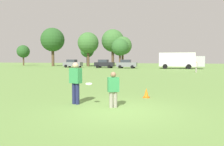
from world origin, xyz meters
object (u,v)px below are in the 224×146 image
Objects in this scene: traffic_cone at (146,93)px; parked_car_near_left at (73,63)px; parked_car_center at (127,64)px; player_defender at (113,88)px; parked_car_mid_left at (104,64)px; bystander_far_jogger at (196,66)px; player_thrower at (76,81)px; frisbee at (89,84)px; box_truck at (180,60)px.

parked_car_near_left is at bearing 121.53° from traffic_cone.
player_defender is at bearing -78.52° from parked_car_center.
parked_car_mid_left is (-13.50, 34.34, 0.69)m from traffic_cone.
parked_car_center is 17.20m from bystander_far_jogger.
parked_car_near_left reaches higher than player_thrower.
parked_car_near_left is 1.00× the size of parked_car_mid_left.
parked_car_near_left is (-18.50, 36.96, -0.08)m from player_thrower.
bystander_far_jogger is at bearing -33.60° from parked_car_mid_left.
player_defender is at bearing -101.92° from bystander_far_jogger.
parked_car_near_left is (-20.22, 37.15, 0.14)m from player_defender.
parked_car_mid_left reaches higher than frisbee.
frisbee is at bearing -80.09° from parked_car_center.
box_truck is at bearing 86.15° from traffic_cone.
frisbee is at bearing 178.65° from player_defender.
frisbee is at bearing -72.74° from parked_car_mid_left.
player_thrower is at bearing -81.07° from parked_car_center.
parked_car_near_left reaches higher than frisbee.
traffic_cone is 0.11× the size of parked_car_near_left.
parked_car_near_left is (-19.17, 37.13, 0.01)m from frisbee.
frisbee is at bearing -128.20° from traffic_cone.
traffic_cone is at bearing -58.47° from parked_car_near_left.
bystander_far_jogger is (12.75, -11.55, -0.02)m from parked_car_center.
player_defender is at bearing -110.64° from traffic_cone.
box_truck is (2.32, 34.51, 1.52)m from traffic_cone.
player_thrower is at bearing 173.68° from player_defender.
parked_car_mid_left is at bearing -1.52° from parked_car_near_left.
parked_car_mid_left is 0.50× the size of box_truck.
player_thrower is 36.91m from parked_car_center.
frisbee is 37.35m from box_truck.
parked_car_near_left is 2.65× the size of bystander_far_jogger.
traffic_cone is at bearing 51.80° from frisbee.
frisbee is 0.03× the size of box_truck.
parked_car_mid_left is at bearing 111.46° from traffic_cone.
player_thrower is 0.42× the size of parked_car_mid_left.
traffic_cone is (2.03, 2.58, -0.68)m from frisbee.
bystander_far_jogger is at bearing 74.27° from player_thrower.
parked_car_near_left reaches higher than player_defender.
frisbee is (-1.05, 0.02, 0.12)m from player_defender.
parked_car_mid_left reaches higher than player_defender.
player_defender is 0.89× the size of bystander_far_jogger.
bystander_far_jogger is (6.35, 25.08, -0.01)m from frisbee.
parked_car_near_left is at bearing 154.73° from bystander_far_jogger.
frisbee is 0.17× the size of bystander_far_jogger.
parked_car_mid_left is at bearing 107.26° from frisbee.
player_thrower is at bearing -97.74° from box_truck.
parked_car_center is (12.77, -0.50, 0.00)m from parked_car_near_left.
player_thrower is 0.42× the size of parked_car_near_left.
parked_car_mid_left is 21.40m from bystander_far_jogger.
player_defender is 5.17× the size of frisbee.
frisbee is 25.87m from bystander_far_jogger.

